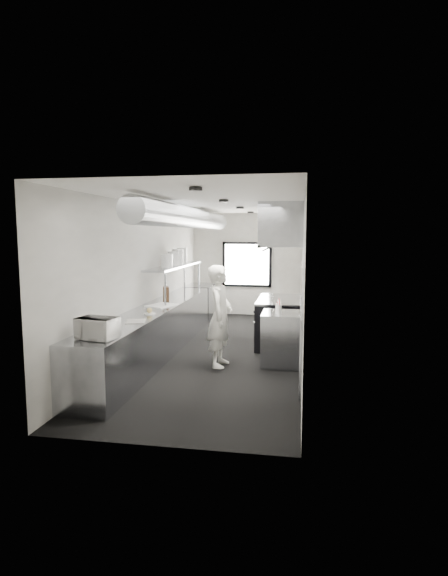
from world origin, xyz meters
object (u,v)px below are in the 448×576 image
at_px(range, 278,321).
at_px(squeeze_bottle_a, 280,310).
at_px(deli_tub_a, 104,324).
at_px(squeeze_bottle_e, 279,305).
at_px(squeeze_bottle_d, 279,307).
at_px(plate_stack_a, 167,261).
at_px(line_cook, 220,316).
at_px(squeeze_bottle_b, 277,308).
at_px(deli_tub_b, 101,325).
at_px(microwave, 97,328).
at_px(bottle_station, 281,338).
at_px(knife_block, 166,293).
at_px(plate_stack_c, 178,257).
at_px(pass_shelf, 176,267).
at_px(small_plate, 150,314).
at_px(plate_stack_d, 182,255).
at_px(exhaust_hood, 283,226).
at_px(prep_counter, 156,331).
at_px(far_work_table, 200,302).
at_px(squeeze_bottle_c, 279,307).
at_px(plate_stack_b, 173,258).
at_px(cutting_board, 161,305).

xyz_separation_m(range, squeeze_bottle_a, (0.10, -1.74, 0.52)).
bearing_deg(range, deli_tub_a, -127.45).
distance_m(range, squeeze_bottle_e, 1.21).
bearing_deg(squeeze_bottle_d, plate_stack_a, 158.38).
distance_m(line_cook, squeeze_bottle_b, 0.97).
bearing_deg(plate_stack_a, deli_tub_b, -93.48).
bearing_deg(microwave, bottle_station, 56.03).
bearing_deg(knife_block, range, -13.47).
bearing_deg(plate_stack_c, squeeze_bottle_b, -41.48).
relative_size(pass_shelf, knife_block, 11.37).
height_order(small_plate, plate_stack_d, plate_stack_d).
distance_m(pass_shelf, squeeze_bottle_b, 2.97).
relative_size(exhaust_hood, squeeze_bottle_b, 12.31).
relative_size(prep_counter, far_work_table, 5.00).
xyz_separation_m(bottle_station, microwave, (-2.24, -2.36, 0.59)).
relative_size(bottle_station, deli_tub_a, 6.68).
xyz_separation_m(squeeze_bottle_b, squeeze_bottle_d, (0.02, 0.24, -0.01)).
relative_size(knife_block, squeeze_bottle_c, 1.58).
xyz_separation_m(squeeze_bottle_d, squeeze_bottle_e, (-0.02, 0.19, 0.00)).
distance_m(line_cook, microwave, 2.42).
xyz_separation_m(small_plate, plate_stack_c, (-0.16, 2.40, 0.83)).
xyz_separation_m(prep_counter, line_cook, (1.29, -0.48, 0.41)).
relative_size(range, knife_block, 6.06).
bearing_deg(prep_counter, plate_stack_b, 91.62).
bearing_deg(deli_tub_a, far_work_table, 88.35).
relative_size(pass_shelf, squeeze_bottle_e, 17.19).
bearing_deg(squeeze_bottle_b, squeeze_bottle_a, -76.95).
bearing_deg(knife_block, bottle_station, -45.62).
bearing_deg(range, small_plate, -136.95).
bearing_deg(plate_stack_b, squeeze_bottle_c, -32.96).
relative_size(prep_counter, bottle_station, 6.67).
bearing_deg(plate_stack_c, squeeze_bottle_d, -37.57).
relative_size(line_cook, squeeze_bottle_c, 10.28).
xyz_separation_m(deli_tub_a, knife_block, (0.07, 2.79, 0.08)).
relative_size(pass_shelf, plate_stack_d, 8.32).
relative_size(far_work_table, squeeze_bottle_b, 6.71).
bearing_deg(plate_stack_d, line_cook, -62.44).
distance_m(cutting_board, knife_block, 0.78).
bearing_deg(cutting_board, plate_stack_c, 93.23).
bearing_deg(exhaust_hood, squeeze_bottle_d, -89.38).
relative_size(plate_stack_b, squeeze_bottle_c, 1.82).
xyz_separation_m(range, plate_stack_c, (-2.22, 0.48, 1.27)).
bearing_deg(prep_counter, knife_block, 95.33).
bearing_deg(pass_shelf, microwave, -88.54).
xyz_separation_m(microwave, cutting_board, (-0.01, 2.72, -0.13)).
relative_size(far_work_table, squeeze_bottle_a, 6.47).
relative_size(deli_tub_b, plate_stack_a, 0.48).
xyz_separation_m(prep_counter, squeeze_bottle_c, (2.26, -0.18, 0.53)).
relative_size(exhaust_hood, deli_tub_a, 16.33).
bearing_deg(squeeze_bottle_b, small_plate, -169.37).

